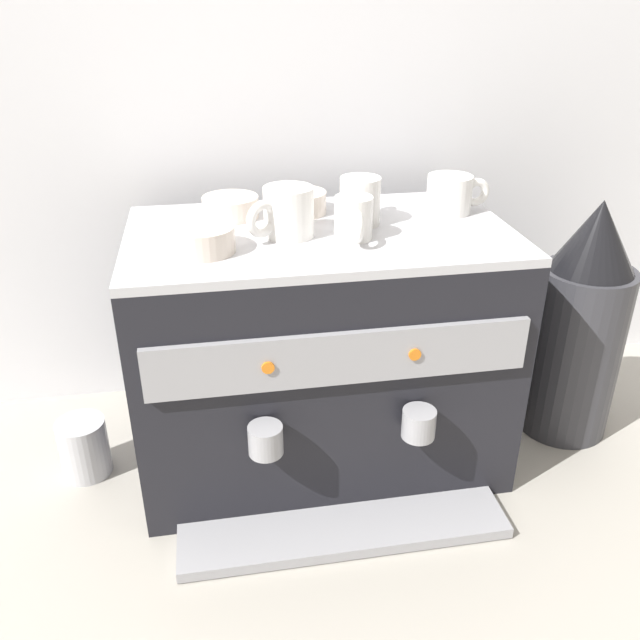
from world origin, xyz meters
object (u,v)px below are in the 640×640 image
Objects in this scene: ceramic_cup_0 at (451,194)px; ceramic_bowl_2 at (231,207)px; milk_pitcher at (84,447)px; ceramic_cup_3 at (354,219)px; ceramic_cup_2 at (286,213)px; ceramic_bowl_0 at (299,203)px; coffee_grinder at (579,327)px; espresso_machine at (320,350)px; ceramic_cup_1 at (361,200)px; ceramic_bowl_1 at (202,240)px.

ceramic_cup_0 is 0.40m from ceramic_bowl_2.
milk_pitcher is (-0.71, -0.05, -0.44)m from ceramic_cup_0.
milk_pitcher is at bearing 173.15° from ceramic_cup_3.
ceramic_cup_2 is 0.13m from ceramic_bowl_0.
coffee_grinder is at bearing -9.06° from ceramic_bowl_2.
espresso_machine is 0.29m from ceramic_cup_2.
ceramic_bowl_2 is at bearing 144.82° from espresso_machine.
ceramic_bowl_2 is (-0.22, 0.07, -0.02)m from ceramic_cup_1.
coffee_grinder is at bearing 4.78° from ceramic_bowl_1.
ceramic_bowl_0 is at bearing 170.84° from ceramic_cup_0.
coffee_grinder is (0.72, 0.06, -0.25)m from ceramic_bowl_1.
ceramic_cup_3 is at bearing -151.71° from ceramic_cup_0.
ceramic_cup_3 is at bearing -47.19° from espresso_machine.
ceramic_bowl_2 is at bearing 170.94° from coffee_grinder.
ceramic_bowl_1 is (-0.45, -0.13, -0.01)m from ceramic_cup_0.
ceramic_cup_0 is at bearing 4.15° from milk_pitcher.
ceramic_cup_1 is 0.52m from coffee_grinder.
ceramic_bowl_2 is (0.05, 0.17, -0.00)m from ceramic_bowl_1.
espresso_machine is 6.18× the size of ceramic_cup_1.
ceramic_cup_1 reaches higher than milk_pitcher.
milk_pitcher is (-0.53, -0.02, -0.45)m from ceramic_cup_1.
ceramic_cup_3 is 1.00× the size of ceramic_bowl_2.
ceramic_bowl_1 reaches higher than espresso_machine.
ceramic_bowl_2 is at bearing 125.52° from ceramic_cup_2.
ceramic_cup_3 is (-0.21, -0.11, 0.00)m from ceramic_cup_0.
ceramic_cup_3 is 0.17m from ceramic_bowl_0.
coffee_grinder is at bearing -11.37° from ceramic_bowl_0.
ceramic_bowl_0 is at bearing 43.51° from ceramic_bowl_1.
coffee_grinder is at bearing 1.42° from ceramic_cup_2.
ceramic_cup_3 is 0.25m from ceramic_bowl_2.
ceramic_cup_3 reaches higher than coffee_grinder.
espresso_machine is 0.52m from coffee_grinder.
espresso_machine is 6.38× the size of ceramic_bowl_1.
espresso_machine is at bearing 132.81° from ceramic_cup_3.
ceramic_bowl_0 is 0.98× the size of ceramic_bowl_2.
ceramic_cup_0 is at bearing 10.50° from ceramic_cup_1.
ceramic_bowl_0 reaches higher than ceramic_bowl_2.
ceramic_cup_1 reaches higher than coffee_grinder.
ceramic_cup_0 reaches higher than espresso_machine.
ceramic_cup_2 reaches higher than coffee_grinder.
coffee_grinder is (0.45, -0.03, -0.27)m from ceramic_cup_1.
ceramic_cup_2 is at bearing -107.59° from ceramic_bowl_0.
ceramic_bowl_1 is at bearing -161.51° from ceramic_cup_1.
milk_pitcher is (-0.40, 0.03, -0.45)m from ceramic_cup_2.
espresso_machine is 0.38m from ceramic_cup_0.
ceramic_cup_3 is 0.55m from coffee_grinder.
ceramic_cup_0 is 1.19× the size of ceramic_bowl_2.
coffee_grinder is at bearing -0.78° from milk_pitcher.
milk_pitcher is at bearing -167.56° from ceramic_bowl_0.
coffee_grinder reaches higher than espresso_machine.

